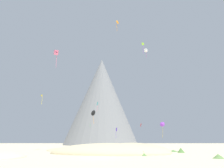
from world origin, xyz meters
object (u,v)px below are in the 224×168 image
Objects in this scene: kite_lime_high at (143,45)px; kite_teal_mid at (97,105)px; kite_rainbow_high at (56,53)px; bush_near_left at (218,156)px; rock_massif at (104,103)px; kite_orange_high at (118,22)px; bush_far_left at (173,151)px; kite_black_low at (93,113)px; kite_red_low at (141,125)px; bush_mid_center at (143,153)px; bush_scatter_east at (143,153)px; kite_green_low at (90,125)px; kite_white_high at (146,50)px; bush_near_right at (181,150)px; bush_low_patch at (119,149)px; kite_yellow_mid at (42,98)px; kite_indigo_low at (116,131)px; kite_violet_low at (162,124)px.

kite_teal_mid is (-18.96, 16.29, -20.70)m from kite_lime_high.
bush_near_left is at bearing 120.19° from kite_rainbow_high.
rock_massif is 81.02m from kite_orange_high.
bush_far_left is 0.46× the size of kite_black_low.
kite_red_low is (-2.27, -3.37, -31.02)m from kite_lime_high.
bush_far_left is at bearing -133.93° from kite_teal_mid.
kite_orange_high is 0.84× the size of kite_lime_high.
bush_mid_center is 27.57m from kite_red_low.
rock_massif is at bearing 102.84° from bush_near_left.
bush_scatter_east is 50.32m from kite_green_low.
rock_massif is 59.05m from kite_white_high.
kite_orange_high is at bearing 141.91° from kite_red_low.
bush_mid_center is at bearing -152.33° from bush_near_right.
kite_white_high reaches higher than kite_rainbow_high.
bush_near_right is 0.97× the size of bush_near_left.
kite_green_low is 42.90m from kite_orange_high.
bush_low_patch is 0.40× the size of kite_white_high.
kite_lime_high is 1.21× the size of kite_yellow_mid.
bush_scatter_east is 0.25× the size of kite_black_low.
kite_indigo_low reaches higher than bush_low_patch.
kite_black_low reaches higher than bush_low_patch.
kite_teal_mid reaches higher than bush_near_left.
bush_scatter_east is 12.14m from bush_near_left.
kite_red_low is 27.78m from kite_teal_mid.
bush_near_right is 42.98m from kite_rainbow_high.
bush_mid_center is (-9.24, -4.85, -0.34)m from bush_near_right.
bush_low_patch is 32.41m from kite_violet_low.
bush_scatter_east reaches higher than bush_mid_center.
kite_white_high is 0.75× the size of kite_black_low.
bush_far_left is at bearing -61.43° from kite_lime_high.
kite_indigo_low is at bearing 91.06° from bush_low_patch.
kite_indigo_low is (-0.52, 26.83, -32.91)m from kite_orange_high.
kite_green_low is 24.79m from kite_red_low.
kite_teal_mid is (-23.72, 56.98, 17.76)m from bush_near_left.
bush_near_right is 0.27× the size of kite_violet_low.
kite_yellow_mid reaches higher than bush_near_right.
bush_near_left is at bearing -77.16° from rock_massif.
kite_rainbow_high is (-8.65, -25.17, 14.64)m from kite_black_low.
kite_red_low is at bearing 133.12° from kite_yellow_mid.
kite_lime_high is at bearing 138.52° from kite_yellow_mid.
bush_scatter_east is at bearing -127.47° from kite_orange_high.
rock_massif reaches higher than kite_lime_high.
kite_indigo_low is at bearing 152.30° from kite_lime_high.
kite_lime_high reaches higher than bush_scatter_east.
kite_orange_high is (-14.00, 9.32, 38.84)m from bush_near_right.
bush_scatter_east is 5.15m from bush_mid_center.
bush_near_right is at bearing -23.07° from bush_low_patch.
kite_black_low reaches higher than bush_far_left.
bush_near_left is 0.30× the size of kite_rainbow_high.
bush_far_left is at bearing -69.98° from kite_violet_low.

